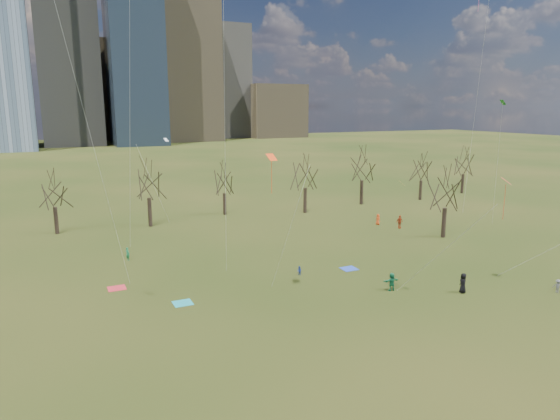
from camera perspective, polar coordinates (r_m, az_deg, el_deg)
name	(u,v)px	position (r m, az deg, el deg)	size (l,w,h in m)	color
ground	(348,330)	(38.90, 7.72, -13.48)	(500.00, 500.00, 0.00)	black
downtown_skyline	(80,53)	(241.70, -21.85, 16.29)	(212.50, 78.00, 118.00)	slate
bare_tree_row	(203,183)	(70.15, -8.84, 3.09)	(113.04, 29.80, 9.50)	black
blanket_teal	(183,303)	(44.20, -11.06, -10.39)	(1.60, 1.50, 0.03)	teal
blanket_navy	(349,269)	(52.55, 7.89, -6.66)	(1.60, 1.50, 0.03)	#2746B6
blanket_crimson	(117,288)	(49.11, -18.16, -8.49)	(1.60, 1.50, 0.03)	red
person_3	(558,286)	(51.97, 29.15, -7.60)	(0.80, 0.46, 1.24)	slate
person_5	(392,282)	(47.03, 12.65, -8.00)	(1.57, 0.50, 1.70)	#197146
person_6	(463,283)	(48.30, 20.19, -7.83)	(0.90, 0.59, 1.84)	black
person_8	(299,271)	(50.02, 2.23, -6.96)	(0.46, 0.36, 0.94)	#263EA6
person_10	(400,222)	(70.76, 13.51, -1.31)	(1.07, 0.45, 1.83)	#AE3618
person_12	(378,219)	(72.18, 11.13, -1.06)	(0.77, 0.50, 1.57)	#ED511A
person_13	(128,254)	(57.14, -17.02, -4.81)	(0.53, 0.35, 1.46)	#1B7D4D
kites_airborne	(303,139)	(47.02, 2.66, 8.11)	(76.65, 43.63, 30.30)	#FB4915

